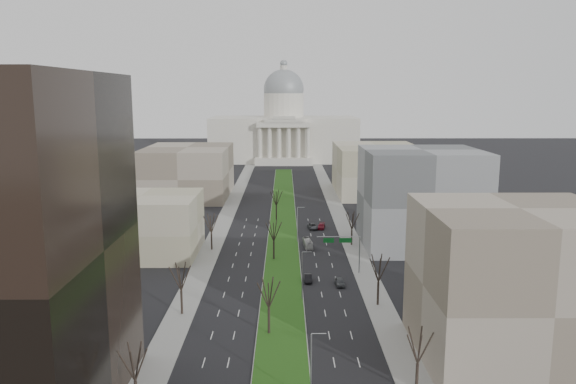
{
  "coord_description": "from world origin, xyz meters",
  "views": [
    {
      "loc": [
        0.53,
        -43.45,
        37.8
      ],
      "look_at": [
        1.41,
        107.75,
        10.75
      ],
      "focal_mm": 35.0,
      "sensor_mm": 36.0,
      "label": 1
    }
  ],
  "objects_px": {
    "car_grey_near": "(340,282)",
    "box_van": "(308,243)",
    "car_red": "(321,226)",
    "car_grey_far": "(313,226)",
    "car_black": "(308,278)"
  },
  "relations": [
    {
      "from": "car_grey_near",
      "to": "car_red",
      "type": "relative_size",
      "value": 0.9
    },
    {
      "from": "car_grey_near",
      "to": "car_grey_far",
      "type": "xyz_separation_m",
      "value": [
        -3.11,
        46.6,
        -0.0
      ]
    },
    {
      "from": "car_grey_near",
      "to": "box_van",
      "type": "relative_size",
      "value": 0.59
    },
    {
      "from": "box_van",
      "to": "car_grey_near",
      "type": "bearing_deg",
      "value": -84.34
    },
    {
      "from": "car_grey_near",
      "to": "car_black",
      "type": "relative_size",
      "value": 0.99
    },
    {
      "from": "car_grey_near",
      "to": "car_grey_far",
      "type": "distance_m",
      "value": 46.71
    },
    {
      "from": "car_grey_near",
      "to": "car_red",
      "type": "height_order",
      "value": "car_grey_near"
    },
    {
      "from": "car_black",
      "to": "car_red",
      "type": "xyz_separation_m",
      "value": [
        5.55,
        44.5,
        -0.02
      ]
    },
    {
      "from": "car_red",
      "to": "box_van",
      "type": "relative_size",
      "value": 0.66
    },
    {
      "from": "car_black",
      "to": "car_red",
      "type": "bearing_deg",
      "value": 83.81
    },
    {
      "from": "car_grey_far",
      "to": "box_van",
      "type": "distance_m",
      "value": 19.09
    },
    {
      "from": "car_grey_near",
      "to": "car_red",
      "type": "bearing_deg",
      "value": 88.01
    },
    {
      "from": "car_red",
      "to": "car_grey_far",
      "type": "distance_m",
      "value": 2.47
    },
    {
      "from": "car_black",
      "to": "car_red",
      "type": "distance_m",
      "value": 44.84
    },
    {
      "from": "box_van",
      "to": "car_red",
      "type": "bearing_deg",
      "value": 71.48
    }
  ]
}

